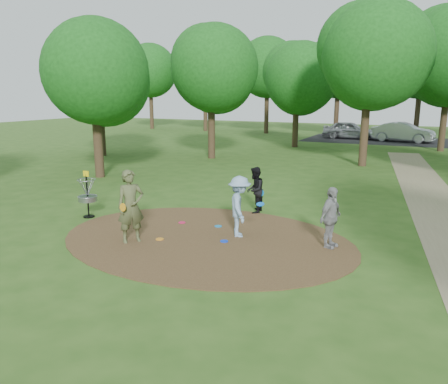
% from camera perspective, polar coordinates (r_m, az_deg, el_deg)
% --- Properties ---
extents(ground, '(100.00, 100.00, 0.00)m').
position_cam_1_polar(ground, '(12.27, -2.44, -6.14)').
color(ground, '#2D5119').
rests_on(ground, ground).
extents(dirt_clearing, '(8.40, 8.40, 0.02)m').
position_cam_1_polar(dirt_clearing, '(12.26, -2.44, -6.09)').
color(dirt_clearing, '#47301C').
rests_on(dirt_clearing, ground).
extents(parking_lot, '(14.00, 8.00, 0.01)m').
position_cam_1_polar(parking_lot, '(40.58, 20.70, 6.31)').
color(parking_lot, black).
rests_on(parking_lot, ground).
extents(player_observer_with_disc, '(0.82, 0.87, 2.00)m').
position_cam_1_polar(player_observer_with_disc, '(11.99, -12.08, -1.88)').
color(player_observer_with_disc, '#4E5531').
rests_on(player_observer_with_disc, ground).
extents(player_throwing_with_disc, '(1.29, 1.29, 1.74)m').
position_cam_1_polar(player_throwing_with_disc, '(12.25, 2.03, -1.92)').
color(player_throwing_with_disc, '#84A6C5').
rests_on(player_throwing_with_disc, ground).
extents(player_walking_with_disc, '(0.70, 0.84, 1.57)m').
position_cam_1_polar(player_walking_with_disc, '(14.76, 4.06, 0.26)').
color(player_walking_with_disc, black).
rests_on(player_walking_with_disc, ground).
extents(player_waiting_with_disc, '(0.65, 1.03, 1.63)m').
position_cam_1_polar(player_waiting_with_disc, '(11.68, 13.74, -3.29)').
color(player_waiting_with_disc, gray).
rests_on(player_waiting_with_disc, ground).
extents(disc_ground_cyan, '(0.22, 0.22, 0.02)m').
position_cam_1_polar(disc_ground_cyan, '(13.30, -0.77, -4.49)').
color(disc_ground_cyan, '#197EC8').
rests_on(disc_ground_cyan, dirt_clearing).
extents(disc_ground_blue, '(0.22, 0.22, 0.02)m').
position_cam_1_polar(disc_ground_blue, '(11.98, 0.02, -6.44)').
color(disc_ground_blue, '#0D36ED').
rests_on(disc_ground_blue, dirt_clearing).
extents(disc_ground_red, '(0.22, 0.22, 0.02)m').
position_cam_1_polar(disc_ground_red, '(13.73, -5.51, -3.99)').
color(disc_ground_red, '#D8154D').
rests_on(disc_ground_red, dirt_clearing).
extents(car_left, '(4.63, 1.93, 1.57)m').
position_cam_1_polar(car_left, '(41.03, 16.05, 7.79)').
color(car_left, '#98999F').
rests_on(car_left, ground).
extents(car_right, '(5.16, 2.49, 1.63)m').
position_cam_1_polar(car_right, '(39.87, 22.35, 7.25)').
color(car_right, '#B8B9C1').
rests_on(car_right, ground).
extents(disc_ground_orange, '(0.22, 0.22, 0.02)m').
position_cam_1_polar(disc_ground_orange, '(12.28, -8.40, -6.10)').
color(disc_ground_orange, orange).
rests_on(disc_ground_orange, dirt_clearing).
extents(disc_golf_basket, '(0.63, 0.63, 1.54)m').
position_cam_1_polar(disc_golf_basket, '(14.84, -17.44, 0.12)').
color(disc_golf_basket, black).
rests_on(disc_golf_basket, ground).
extents(tree_ring, '(37.46, 46.14, 9.69)m').
position_cam_1_polar(tree_ring, '(19.66, 17.34, 16.09)').
color(tree_ring, '#332316').
rests_on(tree_ring, ground).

